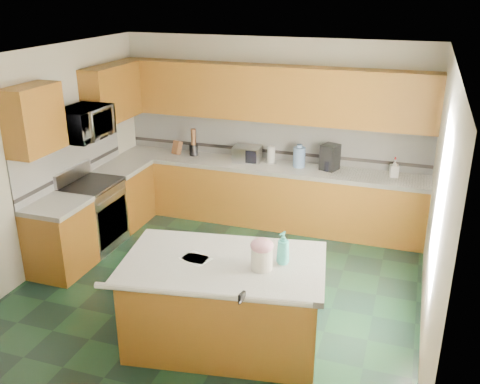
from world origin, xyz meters
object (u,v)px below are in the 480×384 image
at_px(treat_jar, 262,259).
at_px(soap_bottle_island, 283,248).
at_px(toaster_oven, 247,154).
at_px(coffee_maker, 330,157).
at_px(knife_block, 177,148).
at_px(island_base, 224,305).
at_px(island_top, 224,264).

height_order(treat_jar, soap_bottle_island, soap_bottle_island).
xyz_separation_m(toaster_oven, coffee_maker, (1.22, 0.03, 0.07)).
relative_size(knife_block, toaster_oven, 0.52).
bearing_deg(knife_block, coffee_maker, 22.23).
height_order(island_base, knife_block, knife_block).
bearing_deg(coffee_maker, island_top, -79.71).
bearing_deg(soap_bottle_island, island_top, -146.47).
relative_size(island_top, soap_bottle_island, 5.91).
bearing_deg(island_base, island_top, -9.29).
distance_m(knife_block, coffee_maker, 2.36).
relative_size(treat_jar, soap_bottle_island, 0.64).
height_order(island_base, coffee_maker, coffee_maker).
bearing_deg(knife_block, island_top, -36.38).
bearing_deg(treat_jar, coffee_maker, 102.92).
distance_m(treat_jar, toaster_oven, 3.20).
distance_m(island_top, toaster_oven, 3.07).
bearing_deg(toaster_oven, island_top, -81.18).
relative_size(island_base, soap_bottle_island, 5.61).
distance_m(island_base, treat_jar, 0.71).
distance_m(island_base, toaster_oven, 3.13).
xyz_separation_m(island_top, coffee_maker, (0.49, 3.01, 0.21)).
bearing_deg(island_top, toaster_oven, 94.51).
bearing_deg(island_base, treat_jar, -12.08).
bearing_deg(island_base, coffee_maker, 71.49).
bearing_deg(treat_jar, toaster_oven, 125.31).
distance_m(island_base, island_top, 0.46).
distance_m(island_top, knife_block, 3.52).
xyz_separation_m(knife_block, toaster_oven, (1.14, 0.00, 0.01)).
bearing_deg(coffee_maker, soap_bottle_island, -69.40).
relative_size(soap_bottle_island, coffee_maker, 0.89).
xyz_separation_m(island_top, toaster_oven, (-0.73, 2.98, 0.15)).
height_order(treat_jar, toaster_oven, toaster_oven).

